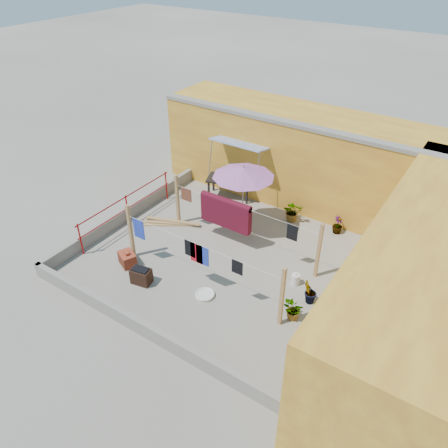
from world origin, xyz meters
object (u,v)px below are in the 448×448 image
Objects in this scene: water_jug_a at (365,274)px; outdoor_table at (230,180)px; brick_stack at (127,259)px; brazier at (141,276)px; patio_umbrella at (243,172)px; green_hose at (372,252)px; white_basin at (205,295)px; water_jug_b at (295,279)px; plant_back_a at (293,211)px.

outdoor_table is at bearing 163.46° from water_jug_a.
brazier is at bearing -22.35° from brick_stack.
water_jug_a is at bearing -1.99° from patio_umbrella.
brick_stack is 1.42× the size of green_hose.
outdoor_table is 5.57m from green_hose.
patio_umbrella is at bearing 104.50° from white_basin.
green_hose is (5.52, -0.42, -0.66)m from outdoor_table.
green_hose is (1.34, 2.62, -0.14)m from water_jug_b.
plant_back_a is (1.16, 1.40, -1.74)m from patio_umbrella.
water_jug_a is 0.85× the size of water_jug_b.
plant_back_a reaches higher than water_jug_a.
brazier is 0.83× the size of plant_back_a.
patio_umbrella is 7.28× the size of water_jug_a.
green_hose is at bearing 15.72° from patio_umbrella.
patio_umbrella is 3.22× the size of plant_back_a.
white_basin is 1.41× the size of water_jug_b.
brazier is at bearing -147.17° from water_jug_b.
white_basin is 0.74× the size of plant_back_a.
green_hose is (4.97, 4.96, -0.21)m from brazier.
patio_umbrella is 4.37× the size of white_basin.
outdoor_table is 2.68m from plant_back_a.
brazier is (0.90, -0.37, 0.04)m from brick_stack.
outdoor_table is 5.04m from brick_stack.
water_jug_a is 2.03m from water_jug_b.
patio_umbrella is 2.58m from outdoor_table.
brazier is at bearing -112.01° from plant_back_a.
plant_back_a is (-2.86, 0.27, 0.33)m from green_hose.
water_jug_b is at bearing -62.27° from plant_back_a.
brick_stack is (-0.36, -5.01, -0.48)m from outdoor_table.
plant_back_a reaches higher than water_jug_b.
brick_stack is 6.91m from water_jug_a.
brazier is 1.13× the size of white_basin.
plant_back_a is (2.66, -0.15, -0.32)m from outdoor_table.
patio_umbrella reaches higher than white_basin.
outdoor_table is at bearing 85.93° from brick_stack.
brazier is 5.64m from plant_back_a.
white_basin is at bearing -135.28° from water_jug_b.
green_hose is (3.17, 4.43, -0.02)m from white_basin.
brazier is at bearing -135.06° from green_hose.
outdoor_table is at bearing 175.69° from green_hose.
white_basin is at bearing -93.75° from plant_back_a.
outdoor_table reaches higher than green_hose.
water_jug_a is (6.06, 3.32, -0.06)m from brick_stack.
patio_umbrella is 1.30× the size of outdoor_table.
water_jug_a is at bearing 28.70° from brick_stack.
patio_umbrella is 5.03× the size of green_hose.
plant_back_a is (0.31, 4.69, 0.32)m from white_basin.
water_jug_a is at bearing 35.55° from brazier.
water_jug_a is (3.35, 3.15, 0.09)m from white_basin.
water_jug_b is (4.17, -3.04, -0.52)m from outdoor_table.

